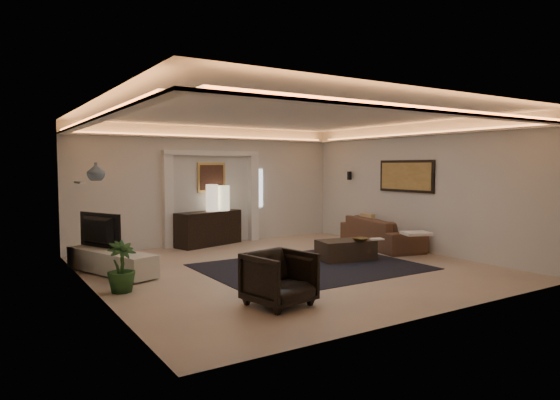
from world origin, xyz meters
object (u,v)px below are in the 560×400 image
console (209,229)px  armchair (279,279)px  sofa (381,233)px  coffee_table (346,250)px

console → armchair: 5.45m
sofa → coffee_table: sofa is taller
coffee_table → console: bearing=126.2°
console → sofa: (3.33, -2.49, -0.05)m
console → coffee_table: 3.64m
console → armchair: size_ratio=2.07×
console → sofa: console is taller
coffee_table → armchair: (-2.89, -2.02, 0.17)m
console → sofa: 4.16m
coffee_table → armchair: size_ratio=1.37×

